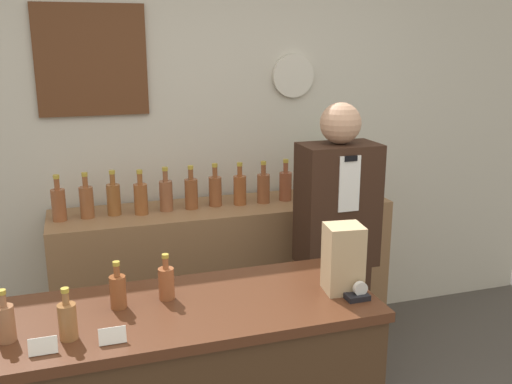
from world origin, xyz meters
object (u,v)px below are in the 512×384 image
object	(u,v)px
potted_plant	(340,166)
paper_bag	(343,258)
shopkeeper	(336,253)
tape_dispenser	(358,294)

from	to	relation	value
potted_plant	paper_bag	xyz separation A→B (m)	(-0.62, -1.31, -0.06)
shopkeeper	paper_bag	distance (m)	0.87
shopkeeper	tape_dispenser	world-z (taller)	shopkeeper
paper_bag	tape_dispenser	xyz separation A→B (m)	(0.02, -0.09, -0.12)
shopkeeper	paper_bag	world-z (taller)	shopkeeper
shopkeeper	tape_dispenser	size ratio (longest dim) A/B	18.25
tape_dispenser	potted_plant	bearing A→B (deg)	67.02
shopkeeper	tape_dispenser	bearing A→B (deg)	-110.30
potted_plant	tape_dispenser	bearing A→B (deg)	-112.98
potted_plant	paper_bag	bearing A→B (deg)	-115.29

